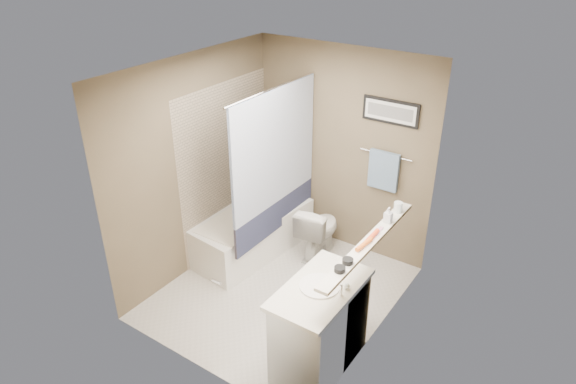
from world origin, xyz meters
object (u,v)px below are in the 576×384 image
Objects in this scene: hair_brush_back at (372,236)px; toilet at (318,230)px; candle_bowl_far at (348,261)px; candle_bowl_near at (340,269)px; soap_bottle at (388,215)px; vanity at (320,328)px; bathtub at (251,232)px; glass_jar at (398,207)px; hair_brush_front at (364,244)px.

toilet is at bearing 138.83° from hair_brush_back.
toilet is 3.01× the size of hair_brush_back.
toilet is 1.93m from candle_bowl_far.
toilet is at bearing 125.49° from candle_bowl_near.
toilet is at bearing 127.94° from candle_bowl_far.
soap_bottle is at bearing 90.00° from candle_bowl_near.
hair_brush_back is at bearing 90.00° from candle_bowl_near.
candle_bowl_far is at bearing 20.83° from vanity.
candle_bowl_near is at bearing -90.00° from hair_brush_back.
hair_brush_back reaches higher than candle_bowl_near.
soap_bottle is (1.79, -0.25, 0.94)m from bathtub.
candle_bowl_far is 0.98m from glass_jar.
bathtub is 10.11× the size of soap_bottle.
toilet is 4.47× the size of soap_bottle.
toilet is 1.51m from soap_bottle.
candle_bowl_near is (0.19, -0.05, 0.73)m from vanity.
soap_bottle reaches higher than toilet.
toilet is 3.01× the size of hair_brush_front.
hair_brush_front is (0.00, 0.29, 0.00)m from candle_bowl_far.
bathtub is 6.82× the size of hair_brush_front.
bathtub is at bearing 21.14° from toilet.
bathtub is 16.67× the size of candle_bowl_near.
candle_bowl_near is 1.11m from glass_jar.
candle_bowl_near is 0.89m from soap_bottle.
soap_bottle is (0.00, 0.76, 0.05)m from candle_bowl_far.
candle_bowl_far is (1.79, -1.01, 0.89)m from bathtub.
candle_bowl_far is 0.29m from hair_brush_front.
hair_brush_front is at bearing -90.00° from hair_brush_back.
candle_bowl_near reaches higher than bathtub.
candle_bowl_near is 0.57m from hair_brush_back.
candle_bowl_far reaches higher than bathtub.
glass_jar is at bearing 78.71° from vanity.
hair_brush_front and hair_brush_back have the same top height.
candle_bowl_near is 0.41× the size of hair_brush_front.
bathtub is 16.67× the size of candle_bowl_far.
candle_bowl_far is 0.41× the size of hair_brush_front.
candle_bowl_near is 1.00× the size of candle_bowl_far.
hair_brush_back is 0.54m from glass_jar.
candle_bowl_near is at bearing 119.01° from toilet.
bathtub is 0.80m from toilet.
hair_brush_back is at bearing 90.00° from candle_bowl_far.
bathtub is 2.03m from soap_bottle.
hair_brush_back is 0.33m from soap_bottle.
soap_bottle is at bearing 76.16° from vanity.
vanity is at bearing -117.15° from hair_brush_front.
glass_jar reaches higher than candle_bowl_near.
candle_bowl_far is 0.41× the size of hair_brush_back.
vanity is 4.09× the size of hair_brush_front.
vanity is 0.92m from hair_brush_back.
toilet is 1.73m from hair_brush_front.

